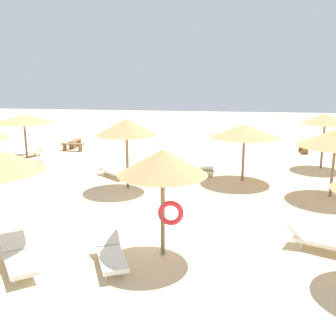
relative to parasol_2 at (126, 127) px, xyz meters
The scene contains 16 objects.
ground_plane 5.15m from the parasol_2, 63.98° to the right, with size 80.00×80.00×0.00m, color beige.
parasol_2 is the anchor object (origin of this frame).
parasol_3 5.41m from the parasol_2, 21.34° to the left, with size 3.15×3.15×2.66m.
parasol_4 8.51m from the parasol_2, ahead, with size 3.07×3.07×2.78m.
parasol_5 6.64m from the parasol_2, 67.47° to the right, with size 2.40×2.40×2.98m.
parasol_7 7.83m from the parasol_2, 150.05° to the left, with size 3.18×3.18×2.73m.
parasol_9 10.59m from the parasol_2, 28.86° to the left, with size 2.60×2.60×2.91m.
lounger_0 7.94m from the parasol_2, 97.57° to the right, with size 1.67×1.88×0.72m.
lounger_2 3.24m from the parasol_2, 123.52° to the left, with size 1.86×1.74×0.64m.
lounger_3 4.99m from the parasol_2, 39.60° to the left, with size 0.74×1.94×0.66m.
lounger_5 7.42m from the parasol_2, 79.54° to the right, with size 1.37×1.99×0.69m.
lounger_6 8.98m from the parasol_2, 36.96° to the right, with size 1.98×1.37×0.72m.
lounger_7 9.63m from the parasol_2, 143.04° to the left, with size 1.27×1.99×0.72m.
bench_0 13.33m from the parasol_2, 45.67° to the left, with size 0.42×1.51×0.49m.
bench_1 9.86m from the parasol_2, 126.22° to the left, with size 1.52×0.47×0.49m.
bench_2 10.97m from the parasol_2, 123.65° to the left, with size 0.45×1.51×0.49m.
Camera 1 is at (2.20, -11.95, 4.90)m, focal length 41.32 mm.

